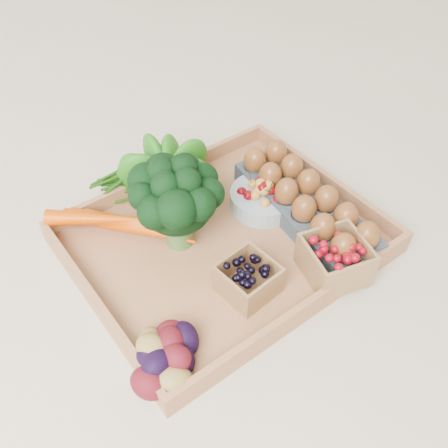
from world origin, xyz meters
TOP-DOWN VIEW (x-y plane):
  - ground at (0.00, 0.00)m, footprint 4.00×4.00m
  - tray at (0.00, 0.00)m, footprint 0.55×0.45m
  - carrots at (-0.14, 0.13)m, footprint 0.22×0.16m
  - lettuce at (-0.01, 0.17)m, footprint 0.14×0.14m
  - broccoli at (-0.07, 0.05)m, footprint 0.17×0.17m
  - cherry_bowl at (0.12, 0.03)m, footprint 0.14×0.14m
  - egg_carton at (0.17, -0.04)m, footprint 0.16×0.35m
  - potatoes at (-0.23, -0.16)m, footprint 0.14×0.14m
  - punnet_blackberry at (-0.04, -0.12)m, footprint 0.10×0.10m
  - punnet_raspberry at (0.11, -0.18)m, footprint 0.13×0.13m

SIDE VIEW (x-z plane):
  - ground at x=0.00m, z-range 0.00..0.00m
  - tray at x=0.00m, z-range 0.00..0.01m
  - cherry_bowl at x=0.12m, z-range 0.01..0.05m
  - egg_carton at x=0.17m, z-range 0.01..0.05m
  - carrots at x=-0.14m, z-range 0.01..0.07m
  - punnet_blackberry at x=-0.04m, z-range 0.01..0.08m
  - punnet_raspberry at x=0.11m, z-range 0.01..0.09m
  - potatoes at x=-0.23m, z-range 0.01..0.09m
  - broccoli at x=-0.07m, z-range 0.02..0.15m
  - lettuce at x=-0.01m, z-range 0.02..0.15m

